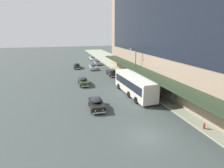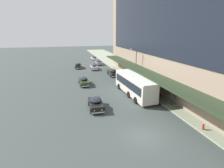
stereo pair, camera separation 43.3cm
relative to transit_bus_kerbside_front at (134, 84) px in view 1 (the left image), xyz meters
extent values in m
plane|color=#3F4945|center=(-3.63, -11.79, -1.92)|extent=(240.00, 240.00, 0.00)
cube|color=#273622|center=(2.77, -11.79, 1.49)|extent=(3.20, 72.00, 0.24)
cube|color=beige|center=(0.00, 0.00, -0.12)|extent=(3.04, 11.37, 2.90)
cube|color=black|center=(0.00, 0.00, 0.23)|extent=(3.04, 10.47, 1.28)
cube|color=silver|center=(0.00, 0.00, 1.38)|extent=(2.94, 11.36, 0.12)
cube|color=black|center=(-0.23, 5.67, 1.08)|extent=(1.30, 0.11, 0.36)
cylinder|color=black|center=(-1.45, 3.78, -1.42)|extent=(0.29, 1.01, 1.00)
cylinder|color=black|center=(1.14, 3.88, -1.42)|extent=(0.29, 1.01, 1.00)
cylinder|color=black|center=(-1.16, -3.54, -1.42)|extent=(0.29, 1.01, 1.00)
cylinder|color=black|center=(1.43, -3.44, -1.42)|extent=(0.29, 1.01, 1.00)
cylinder|color=black|center=(-1.26, -0.90, -1.42)|extent=(0.29, 1.01, 1.00)
cylinder|color=black|center=(1.33, -0.79, -1.42)|extent=(0.29, 1.01, 1.00)
cube|color=gray|center=(-0.12, 29.92, -1.34)|extent=(2.02, 4.86, 0.72)
ellipsoid|color=#1E232D|center=(-0.11, 29.68, -0.75)|extent=(1.71, 2.70, 0.51)
cube|color=silver|center=(-0.22, 32.36, -1.55)|extent=(1.74, 0.19, 0.14)
cube|color=silver|center=(-0.02, 27.48, -1.55)|extent=(1.74, 0.19, 0.14)
sphere|color=silver|center=(-0.72, 32.31, -1.29)|extent=(0.18, 0.18, 0.18)
sphere|color=silver|center=(0.28, 32.35, -1.29)|extent=(0.18, 0.18, 0.18)
cylinder|color=black|center=(-1.10, 31.37, -1.60)|extent=(0.17, 0.65, 0.64)
cylinder|color=black|center=(0.73, 31.44, -1.60)|extent=(0.17, 0.65, 0.64)
cylinder|color=black|center=(-0.97, 28.40, -1.60)|extent=(0.17, 0.65, 0.64)
cylinder|color=black|center=(0.85, 28.48, -1.60)|extent=(0.17, 0.65, 0.64)
cube|color=black|center=(0.30, 14.33, -1.30)|extent=(1.82, 4.70, 0.80)
ellipsoid|color=#1E232D|center=(0.30, 14.10, -0.63)|extent=(1.60, 2.59, 0.59)
cube|color=silver|center=(0.32, 16.73, -1.55)|extent=(1.71, 0.13, 0.14)
cube|color=silver|center=(0.29, 11.93, -1.55)|extent=(1.71, 0.13, 0.14)
sphere|color=silver|center=(-0.18, 16.70, -1.25)|extent=(0.18, 0.18, 0.18)
sphere|color=silver|center=(0.81, 16.69, -1.25)|extent=(0.18, 0.18, 0.18)
cylinder|color=black|center=(-0.59, 15.79, -1.60)|extent=(0.14, 0.64, 0.64)
cylinder|color=black|center=(1.21, 15.78, -1.60)|extent=(0.14, 0.64, 0.64)
cylinder|color=black|center=(-0.60, 12.88, -1.60)|extent=(0.14, 0.64, 0.64)
cylinder|color=black|center=(1.19, 12.87, -1.60)|extent=(0.14, 0.64, 0.64)
cube|color=black|center=(-7.07, 25.82, -1.34)|extent=(1.89, 4.47, 0.72)
ellipsoid|color=#1E232D|center=(-7.06, 26.04, -0.69)|extent=(1.61, 2.48, 0.63)
cube|color=silver|center=(-7.15, 23.56, -1.55)|extent=(1.65, 0.18, 0.14)
cube|color=silver|center=(-6.99, 28.07, -1.55)|extent=(1.65, 0.18, 0.14)
sphere|color=silver|center=(-6.67, 23.58, -1.29)|extent=(0.18, 0.18, 0.18)
sphere|color=silver|center=(-7.62, 23.61, -1.29)|extent=(0.18, 0.18, 0.18)
cylinder|color=black|center=(-6.25, 24.42, -1.60)|extent=(0.16, 0.64, 0.64)
cylinder|color=black|center=(-7.98, 24.48, -1.60)|extent=(0.16, 0.64, 0.64)
cylinder|color=black|center=(-6.15, 27.16, -1.60)|extent=(0.16, 0.64, 0.64)
cylinder|color=black|center=(-7.89, 27.22, -1.60)|extent=(0.16, 0.64, 0.64)
cube|color=#26311B|center=(-7.49, 8.28, -1.30)|extent=(1.76, 4.64, 0.80)
ellipsoid|color=#1E232D|center=(-7.49, 8.51, -0.64)|extent=(1.52, 2.56, 0.58)
cube|color=silver|center=(-7.44, 5.93, -1.55)|extent=(1.59, 0.15, 0.14)
cube|color=silver|center=(-7.53, 10.63, -1.55)|extent=(1.59, 0.15, 0.14)
sphere|color=silver|center=(-6.98, 5.97, -1.25)|extent=(0.18, 0.18, 0.18)
sphere|color=silver|center=(-7.90, 5.95, -1.25)|extent=(0.18, 0.18, 0.18)
cylinder|color=black|center=(-6.63, 6.87, -1.60)|extent=(0.15, 0.64, 0.64)
cylinder|color=black|center=(-8.29, 6.84, -1.60)|extent=(0.15, 0.64, 0.64)
cylinder|color=black|center=(-6.68, 9.73, -1.60)|extent=(0.15, 0.64, 0.64)
cylinder|color=black|center=(-8.35, 9.69, -1.60)|extent=(0.15, 0.64, 0.64)
cube|color=beige|center=(0.03, 39.15, -1.30)|extent=(1.99, 4.59, 0.80)
ellipsoid|color=#1E232D|center=(0.04, 38.92, -0.68)|extent=(1.69, 2.55, 0.50)
cube|color=silver|center=(-0.06, 41.46, -1.55)|extent=(1.73, 0.18, 0.14)
cube|color=silver|center=(0.12, 36.84, -1.55)|extent=(1.73, 0.18, 0.14)
sphere|color=silver|center=(-0.55, 41.41, -1.25)|extent=(0.18, 0.18, 0.18)
sphere|color=silver|center=(0.45, 41.45, -1.25)|extent=(0.18, 0.18, 0.18)
cylinder|color=black|center=(-0.93, 40.52, -1.60)|extent=(0.16, 0.64, 0.64)
cylinder|color=black|center=(0.89, 40.59, -1.60)|extent=(0.16, 0.64, 0.64)
cylinder|color=black|center=(-0.83, 37.71, -1.60)|extent=(0.16, 0.64, 0.64)
cylinder|color=black|center=(0.99, 37.78, -1.60)|extent=(0.16, 0.64, 0.64)
cube|color=beige|center=(-3.00, 22.51, -1.28)|extent=(1.89, 4.22, 0.84)
ellipsoid|color=#1E232D|center=(-3.01, 22.30, -0.62)|extent=(1.58, 2.35, 0.52)
cube|color=silver|center=(-2.88, 24.62, -1.55)|extent=(1.58, 0.21, 0.14)
cube|color=silver|center=(-3.12, 20.40, -1.55)|extent=(1.58, 0.21, 0.14)
sphere|color=silver|center=(-3.34, 24.62, -1.23)|extent=(0.18, 0.18, 0.18)
sphere|color=silver|center=(-2.43, 24.57, -1.23)|extent=(0.18, 0.18, 0.18)
cylinder|color=black|center=(-3.76, 23.84, -1.60)|extent=(0.18, 0.65, 0.64)
cylinder|color=black|center=(-2.10, 23.74, -1.60)|extent=(0.18, 0.65, 0.64)
cylinder|color=black|center=(-3.90, 21.28, -1.60)|extent=(0.18, 0.65, 0.64)
cylinder|color=black|center=(-2.25, 21.18, -1.60)|extent=(0.18, 0.65, 0.64)
cube|color=black|center=(-7.27, -3.85, -1.29)|extent=(1.94, 4.13, 0.83)
ellipsoid|color=#1E232D|center=(-7.26, -3.64, -0.62)|extent=(1.66, 2.30, 0.55)
cube|color=silver|center=(-7.35, -5.93, -1.55)|extent=(1.70, 0.19, 0.14)
cube|color=silver|center=(-7.19, -1.77, -1.55)|extent=(1.70, 0.19, 0.14)
sphere|color=silver|center=(-6.86, -5.92, -1.24)|extent=(0.18, 0.18, 0.18)
sphere|color=silver|center=(-7.84, -5.88, -1.24)|extent=(0.18, 0.18, 0.18)
cylinder|color=black|center=(-6.43, -5.14, -1.60)|extent=(0.17, 0.65, 0.64)
cylinder|color=black|center=(-8.21, -5.07, -1.60)|extent=(0.17, 0.65, 0.64)
cylinder|color=black|center=(-6.33, -2.62, -1.60)|extent=(0.17, 0.65, 0.64)
cylinder|color=black|center=(-8.11, -2.55, -1.60)|extent=(0.17, 0.65, 0.64)
cylinder|color=#2B3637|center=(3.54, -5.64, -1.35)|extent=(0.16, 0.16, 0.85)
cylinder|color=#2B3637|center=(3.69, -5.70, -1.35)|extent=(0.16, 0.16, 0.85)
cube|color=#2B3637|center=(3.61, -5.67, -0.57)|extent=(0.46, 0.36, 0.70)
cylinder|color=#2B3637|center=(3.37, -5.58, -0.54)|extent=(0.10, 0.10, 0.63)
cylinder|color=#2B3637|center=(3.86, -5.76, -0.54)|extent=(0.10, 0.10, 0.63)
sphere|color=tan|center=(3.61, -5.67, -0.11)|extent=(0.22, 0.22, 0.22)
cylinder|color=black|center=(3.61, -5.67, -0.04)|extent=(0.33, 0.33, 0.02)
cylinder|color=black|center=(3.61, -5.67, 0.02)|extent=(0.21, 0.21, 0.12)
cylinder|color=#4C4C51|center=(3.19, 6.88, 1.77)|extent=(0.16, 0.16, 7.08)
cylinder|color=#4C4C51|center=(2.59, 6.88, 5.21)|extent=(1.20, 0.10, 0.10)
ellipsoid|color=silver|center=(1.99, 6.88, 5.13)|extent=(0.44, 0.28, 0.20)
cylinder|color=red|center=(2.92, -12.58, -1.50)|extent=(0.20, 0.20, 0.55)
sphere|color=red|center=(2.92, -12.58, -1.16)|extent=(0.18, 0.18, 0.18)
cylinder|color=red|center=(2.92, -12.43, -1.47)|extent=(0.08, 0.10, 0.08)
cylinder|color=red|center=(2.92, -12.73, -1.47)|extent=(0.08, 0.10, 0.08)
camera|label=1|loc=(-11.55, -25.99, 8.44)|focal=28.00mm
camera|label=2|loc=(-11.14, -26.11, 8.44)|focal=28.00mm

